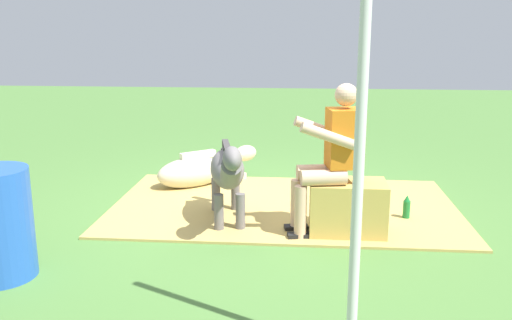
{
  "coord_description": "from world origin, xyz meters",
  "views": [
    {
      "loc": [
        -0.45,
        5.34,
        1.83
      ],
      "look_at": [
        0.02,
        0.03,
        0.55
      ],
      "focal_mm": 38.39,
      "sensor_mm": 36.0,
      "label": 1
    }
  ],
  "objects_px": {
    "hay_bale": "(347,208)",
    "person_seated": "(331,153)",
    "soda_bottle": "(407,208)",
    "tent_pole_left": "(360,143)",
    "pony_standing": "(228,171)",
    "pony_lying": "(200,170)"
  },
  "relations": [
    {
      "from": "hay_bale",
      "to": "person_seated",
      "type": "distance_m",
      "value": 0.54
    },
    {
      "from": "soda_bottle",
      "to": "tent_pole_left",
      "type": "relative_size",
      "value": 0.1
    },
    {
      "from": "pony_standing",
      "to": "tent_pole_left",
      "type": "distance_m",
      "value": 2.43
    },
    {
      "from": "tent_pole_left",
      "to": "pony_standing",
      "type": "bearing_deg",
      "value": -64.58
    },
    {
      "from": "person_seated",
      "to": "tent_pole_left",
      "type": "xyz_separation_m",
      "value": [
        -0.05,
        1.91,
        0.48
      ]
    },
    {
      "from": "hay_bale",
      "to": "pony_lying",
      "type": "distance_m",
      "value": 2.19
    },
    {
      "from": "person_seated",
      "to": "pony_lying",
      "type": "distance_m",
      "value": 2.16
    },
    {
      "from": "person_seated",
      "to": "soda_bottle",
      "type": "relative_size",
      "value": 5.42
    },
    {
      "from": "hay_bale",
      "to": "pony_standing",
      "type": "relative_size",
      "value": 0.51
    },
    {
      "from": "tent_pole_left",
      "to": "pony_lying",
      "type": "bearing_deg",
      "value": -65.86
    },
    {
      "from": "hay_bale",
      "to": "tent_pole_left",
      "type": "xyz_separation_m",
      "value": [
        0.12,
        1.93,
        1.0
      ]
    },
    {
      "from": "hay_bale",
      "to": "pony_lying",
      "type": "height_order",
      "value": "hay_bale"
    },
    {
      "from": "person_seated",
      "to": "tent_pole_left",
      "type": "distance_m",
      "value": 1.97
    },
    {
      "from": "person_seated",
      "to": "soda_bottle",
      "type": "distance_m",
      "value": 1.11
    },
    {
      "from": "pony_standing",
      "to": "pony_lying",
      "type": "relative_size",
      "value": 1.09
    },
    {
      "from": "person_seated",
      "to": "tent_pole_left",
      "type": "bearing_deg",
      "value": 91.41
    },
    {
      "from": "pony_lying",
      "to": "tent_pole_left",
      "type": "height_order",
      "value": "tent_pole_left"
    },
    {
      "from": "soda_bottle",
      "to": "tent_pole_left",
      "type": "bearing_deg",
      "value": 72.89
    },
    {
      "from": "hay_bale",
      "to": "tent_pole_left",
      "type": "height_order",
      "value": "tent_pole_left"
    },
    {
      "from": "soda_bottle",
      "to": "pony_lying",
      "type": "bearing_deg",
      "value": -24.42
    },
    {
      "from": "hay_bale",
      "to": "soda_bottle",
      "type": "distance_m",
      "value": 0.76
    },
    {
      "from": "soda_bottle",
      "to": "hay_bale",
      "type": "bearing_deg",
      "value": 35.51
    }
  ]
}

